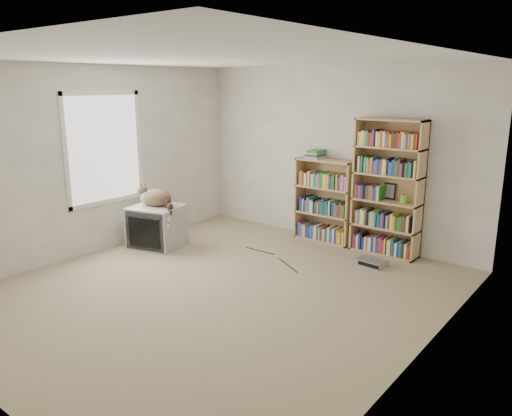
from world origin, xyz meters
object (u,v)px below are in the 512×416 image
Objects in this scene: cat at (158,201)px; bookcase_short at (325,204)px; crt_tv at (157,226)px; dvd_player at (372,262)px; bookcase_tall at (388,191)px.

bookcase_short is at bearing 22.73° from cat.
crt_tv is 2.32× the size of dvd_player.
bookcase_short is (1.67, 1.72, -0.12)m from cat.
bookcase_tall is at bearing -0.07° from bookcase_short.
cat is 2.10× the size of dvd_player.
crt_tv is at bearing -147.20° from bookcase_tall.
crt_tv is 2.99m from dvd_player.
cat is 3.00m from dvd_player.
bookcase_short is (-0.94, 0.00, -0.31)m from bookcase_tall.
dvd_player is at bearing 8.26° from crt_tv.
bookcase_short is (1.71, 1.71, 0.26)m from crt_tv.
bookcase_tall is 5.25× the size of dvd_player.
dvd_player is (0.08, -0.55, -0.82)m from bookcase_tall.
dvd_player is at bearing 0.34° from cat.
bookcase_short is at bearing 30.23° from crt_tv.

